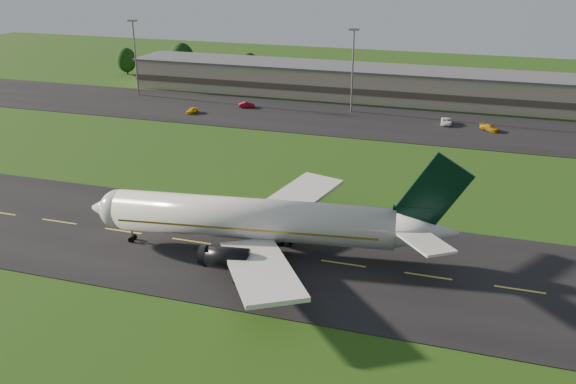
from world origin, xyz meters
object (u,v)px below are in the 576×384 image
(airliner, at_px, (259,220))
(service_vehicle_b, at_px, (247,105))
(light_mast_west, at_px, (135,49))
(light_mast_centre, at_px, (353,60))
(service_vehicle_a, at_px, (192,110))
(service_vehicle_d, at_px, (490,128))
(terminal, at_px, (370,84))
(service_vehicle_c, at_px, (446,121))

(airliner, distance_m, service_vehicle_b, 82.01)
(light_mast_west, bearing_deg, airliner, -50.78)
(airliner, distance_m, light_mast_west, 103.42)
(service_vehicle_b, bearing_deg, light_mast_west, 58.10)
(light_mast_centre, relative_size, service_vehicle_a, 5.15)
(service_vehicle_b, xyz_separation_m, service_vehicle_d, (59.72, -3.47, 0.02))
(terminal, bearing_deg, airliner, -87.74)
(light_mast_centre, height_order, service_vehicle_a, light_mast_centre)
(light_mast_west, xyz_separation_m, service_vehicle_c, (83.69, -5.34, -11.92))
(service_vehicle_c, bearing_deg, light_mast_west, 172.55)
(airliner, height_order, service_vehicle_b, airliner)
(light_mast_west, height_order, service_vehicle_d, light_mast_west)
(light_mast_west, height_order, service_vehicle_b, light_mast_west)
(light_mast_centre, distance_m, service_vehicle_b, 29.19)
(light_mast_centre, bearing_deg, service_vehicle_b, -170.81)
(airliner, height_order, terminal, airliner)
(service_vehicle_a, xyz_separation_m, service_vehicle_c, (60.71, 8.46, 0.05))
(service_vehicle_c, relative_size, service_vehicle_d, 1.09)
(terminal, xyz_separation_m, service_vehicle_d, (32.04, -23.90, -3.20))
(terminal, height_order, service_vehicle_c, terminal)
(light_mast_west, bearing_deg, service_vehicle_a, -30.98)
(light_mast_west, relative_size, service_vehicle_c, 3.93)
(service_vehicle_a, distance_m, service_vehicle_b, 14.37)
(light_mast_centre, distance_m, service_vehicle_d, 36.34)
(service_vehicle_d, bearing_deg, light_mast_west, 118.52)
(light_mast_centre, bearing_deg, service_vehicle_d, -13.00)
(light_mast_centre, distance_m, service_vehicle_c, 27.05)
(airliner, xyz_separation_m, service_vehicle_d, (28.25, 72.16, -3.88))
(light_mast_west, distance_m, light_mast_centre, 60.00)
(airliner, distance_m, light_mast_centre, 80.46)
(service_vehicle_b, bearing_deg, service_vehicle_a, 106.90)
(airliner, distance_m, service_vehicle_a, 78.51)
(airliner, relative_size, service_vehicle_a, 12.95)
(terminal, height_order, light_mast_centre, light_mast_centre)
(service_vehicle_b, distance_m, service_vehicle_d, 59.82)
(service_vehicle_a, bearing_deg, service_vehicle_d, 11.61)
(light_mast_west, height_order, service_vehicle_a, light_mast_west)
(light_mast_west, xyz_separation_m, service_vehicle_a, (22.98, -13.80, -11.97))
(light_mast_centre, relative_size, service_vehicle_c, 3.93)
(light_mast_centre, bearing_deg, service_vehicle_a, -159.56)
(light_mast_west, distance_m, service_vehicle_b, 36.04)
(airliner, bearing_deg, light_mast_centre, 85.89)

